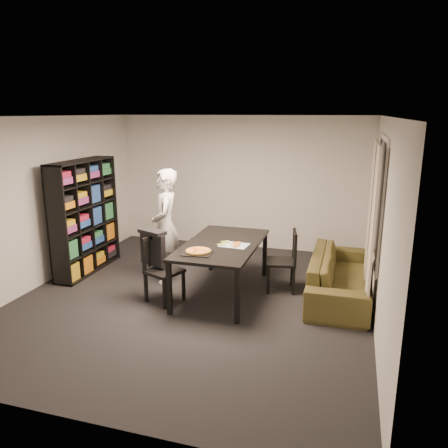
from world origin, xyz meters
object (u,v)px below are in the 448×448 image
(chair_right, at_px, (287,257))
(chair_left, at_px, (160,264))
(person, at_px, (165,226))
(baking_tray, at_px, (197,253))
(pepperoni_pizza, at_px, (198,251))
(bookshelf, at_px, (85,217))
(dining_table, at_px, (222,248))
(sofa, at_px, (340,275))

(chair_right, bearing_deg, chair_left, -73.94)
(person, distance_m, baking_tray, 1.16)
(chair_right, distance_m, pepperoni_pizza, 1.46)
(bookshelf, relative_size, baking_tray, 4.75)
(dining_table, relative_size, pepperoni_pizza, 5.38)
(dining_table, relative_size, chair_left, 1.97)
(person, relative_size, pepperoni_pizza, 5.18)
(dining_table, xyz_separation_m, sofa, (1.70, 0.41, -0.40))
(person, xyz_separation_m, pepperoni_pizza, (0.83, -0.77, -0.09))
(person, bearing_deg, chair_right, 72.04)
(dining_table, xyz_separation_m, chair_right, (0.91, 0.39, -0.18))
(chair_left, height_order, person, person)
(dining_table, xyz_separation_m, pepperoni_pizza, (-0.18, -0.53, 0.10))
(bookshelf, relative_size, person, 1.05)
(chair_right, xyz_separation_m, sofa, (0.79, 0.02, -0.22))
(chair_right, bearing_deg, person, -96.74)
(chair_left, xyz_separation_m, pepperoni_pizza, (0.61, -0.05, 0.27))
(dining_table, bearing_deg, baking_tray, -108.23)
(dining_table, height_order, chair_left, chair_left)
(chair_left, xyz_separation_m, chair_right, (1.70, 0.88, -0.01))
(dining_table, height_order, person, person)
(bookshelf, distance_m, pepperoni_pizza, 2.45)
(dining_table, bearing_deg, chair_right, 23.23)
(dining_table, distance_m, pepperoni_pizza, 0.57)
(bookshelf, distance_m, dining_table, 2.51)
(pepperoni_pizza, bearing_deg, bookshelf, 160.75)
(dining_table, height_order, sofa, dining_table)
(dining_table, bearing_deg, chair_left, -148.33)
(sofa, bearing_deg, person, 93.62)
(chair_left, bearing_deg, pepperoni_pizza, -72.54)
(bookshelf, height_order, chair_left, bookshelf)
(chair_left, xyz_separation_m, person, (-0.22, 0.73, 0.36))
(pepperoni_pizza, bearing_deg, baking_tray, -103.83)
(chair_left, relative_size, person, 0.53)
(dining_table, height_order, pepperoni_pizza, pepperoni_pizza)
(dining_table, relative_size, chair_right, 2.01)
(bookshelf, xyz_separation_m, pepperoni_pizza, (2.31, -0.81, -0.14))
(bookshelf, distance_m, person, 1.48)
(chair_left, height_order, baking_tray, chair_left)
(chair_right, relative_size, pepperoni_pizza, 2.68)
(pepperoni_pizza, bearing_deg, person, 137.01)
(sofa, bearing_deg, bookshelf, 91.90)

